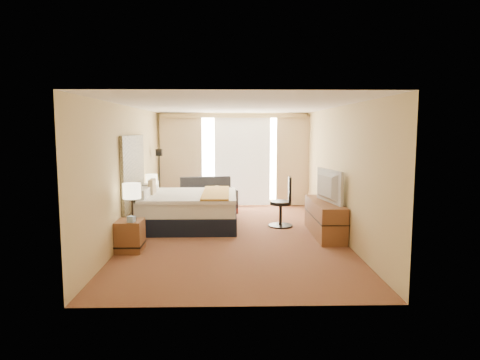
{
  "coord_description": "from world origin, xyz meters",
  "views": [
    {
      "loc": [
        -0.09,
        -8.49,
        2.15
      ],
      "look_at": [
        0.11,
        0.4,
        1.09
      ],
      "focal_mm": 32.0,
      "sensor_mm": 36.0,
      "label": 1
    }
  ],
  "objects_px": {
    "loveseat": "(208,201)",
    "floor_lamp": "(159,168)",
    "nightstand_left": "(130,236)",
    "nightstand_right": "(155,209)",
    "lamp_left": "(132,192)",
    "media_dresser": "(325,218)",
    "desk_chair": "(283,204)",
    "lamp_right": "(152,180)",
    "bed": "(186,209)",
    "television": "(324,186)"
  },
  "relations": [
    {
      "from": "media_dresser",
      "to": "bed",
      "type": "bearing_deg",
      "value": 163.62
    },
    {
      "from": "bed",
      "to": "desk_chair",
      "type": "relative_size",
      "value": 1.96
    },
    {
      "from": "lamp_left",
      "to": "lamp_right",
      "type": "xyz_separation_m",
      "value": [
        -0.1,
        2.43,
        -0.08
      ]
    },
    {
      "from": "lamp_left",
      "to": "lamp_right",
      "type": "bearing_deg",
      "value": 92.39
    },
    {
      "from": "media_dresser",
      "to": "floor_lamp",
      "type": "xyz_separation_m",
      "value": [
        -3.73,
        2.41,
        0.81
      ]
    },
    {
      "from": "desk_chair",
      "to": "nightstand_left",
      "type": "bearing_deg",
      "value": -142.56
    },
    {
      "from": "media_dresser",
      "to": "television",
      "type": "height_order",
      "value": "television"
    },
    {
      "from": "bed",
      "to": "lamp_left",
      "type": "relative_size",
      "value": 3.31
    },
    {
      "from": "media_dresser",
      "to": "bed",
      "type": "xyz_separation_m",
      "value": [
        -2.89,
        0.85,
        0.04
      ]
    },
    {
      "from": "nightstand_left",
      "to": "bed",
      "type": "distance_m",
      "value": 2.07
    },
    {
      "from": "nightstand_right",
      "to": "floor_lamp",
      "type": "height_order",
      "value": "floor_lamp"
    },
    {
      "from": "floor_lamp",
      "to": "lamp_left",
      "type": "bearing_deg",
      "value": -88.58
    },
    {
      "from": "nightstand_right",
      "to": "media_dresser",
      "type": "bearing_deg",
      "value": -21.4
    },
    {
      "from": "nightstand_right",
      "to": "floor_lamp",
      "type": "xyz_separation_m",
      "value": [
        -0.03,
        0.96,
        0.89
      ]
    },
    {
      "from": "nightstand_right",
      "to": "lamp_right",
      "type": "relative_size",
      "value": 0.98
    },
    {
      "from": "nightstand_right",
      "to": "lamp_left",
      "type": "distance_m",
      "value": 2.62
    },
    {
      "from": "lamp_left",
      "to": "television",
      "type": "xyz_separation_m",
      "value": [
        3.59,
        0.94,
        -0.03
      ]
    },
    {
      "from": "nightstand_left",
      "to": "television",
      "type": "relative_size",
      "value": 0.49
    },
    {
      "from": "nightstand_left",
      "to": "nightstand_right",
      "type": "xyz_separation_m",
      "value": [
        0.0,
        2.5,
        0.0
      ]
    },
    {
      "from": "lamp_right",
      "to": "television",
      "type": "relative_size",
      "value": 0.5
    },
    {
      "from": "loveseat",
      "to": "lamp_left",
      "type": "bearing_deg",
      "value": -120.8
    },
    {
      "from": "nightstand_left",
      "to": "television",
      "type": "xyz_separation_m",
      "value": [
        3.65,
        0.94,
        0.75
      ]
    },
    {
      "from": "media_dresser",
      "to": "desk_chair",
      "type": "distance_m",
      "value": 1.11
    },
    {
      "from": "media_dresser",
      "to": "bed",
      "type": "height_order",
      "value": "bed"
    },
    {
      "from": "floor_lamp",
      "to": "television",
      "type": "distance_m",
      "value": 4.46
    },
    {
      "from": "nightstand_right",
      "to": "media_dresser",
      "type": "height_order",
      "value": "media_dresser"
    },
    {
      "from": "desk_chair",
      "to": "television",
      "type": "bearing_deg",
      "value": -47.45
    },
    {
      "from": "media_dresser",
      "to": "bed",
      "type": "relative_size",
      "value": 0.83
    },
    {
      "from": "floor_lamp",
      "to": "loveseat",
      "type": "bearing_deg",
      "value": 3.76
    },
    {
      "from": "nightstand_left",
      "to": "bed",
      "type": "bearing_deg",
      "value": 66.95
    },
    {
      "from": "loveseat",
      "to": "floor_lamp",
      "type": "xyz_separation_m",
      "value": [
        -1.22,
        -0.08,
        0.87
      ]
    },
    {
      "from": "nightstand_left",
      "to": "media_dresser",
      "type": "xyz_separation_m",
      "value": [
        3.7,
        1.05,
        0.07
      ]
    },
    {
      "from": "desk_chair",
      "to": "lamp_left",
      "type": "relative_size",
      "value": 1.68
    },
    {
      "from": "nightstand_right",
      "to": "nightstand_left",
      "type": "bearing_deg",
      "value": -90.0
    },
    {
      "from": "nightstand_right",
      "to": "media_dresser",
      "type": "xyz_separation_m",
      "value": [
        3.7,
        -1.45,
        0.07
      ]
    },
    {
      "from": "floor_lamp",
      "to": "desk_chair",
      "type": "height_order",
      "value": "floor_lamp"
    },
    {
      "from": "bed",
      "to": "desk_chair",
      "type": "height_order",
      "value": "desk_chair"
    },
    {
      "from": "nightstand_left",
      "to": "loveseat",
      "type": "xyz_separation_m",
      "value": [
        1.19,
        3.54,
        0.02
      ]
    },
    {
      "from": "lamp_left",
      "to": "television",
      "type": "height_order",
      "value": "television"
    },
    {
      "from": "lamp_left",
      "to": "bed",
      "type": "bearing_deg",
      "value": 68.33
    },
    {
      "from": "nightstand_left",
      "to": "media_dresser",
      "type": "bearing_deg",
      "value": 15.84
    },
    {
      "from": "nightstand_right",
      "to": "bed",
      "type": "xyz_separation_m",
      "value": [
        0.81,
        -0.6,
        0.11
      ]
    },
    {
      "from": "lamp_right",
      "to": "lamp_left",
      "type": "bearing_deg",
      "value": -87.61
    },
    {
      "from": "nightstand_right",
      "to": "media_dresser",
      "type": "distance_m",
      "value": 3.97
    },
    {
      "from": "loveseat",
      "to": "desk_chair",
      "type": "bearing_deg",
      "value": -56.69
    },
    {
      "from": "nightstand_right",
      "to": "lamp_right",
      "type": "distance_m",
      "value": 0.71
    },
    {
      "from": "loveseat",
      "to": "lamp_right",
      "type": "bearing_deg",
      "value": -151.13
    },
    {
      "from": "nightstand_left",
      "to": "nightstand_right",
      "type": "distance_m",
      "value": 2.5
    },
    {
      "from": "bed",
      "to": "desk_chair",
      "type": "bearing_deg",
      "value": -1.13
    },
    {
      "from": "television",
      "to": "floor_lamp",
      "type": "bearing_deg",
      "value": 44.54
    }
  ]
}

